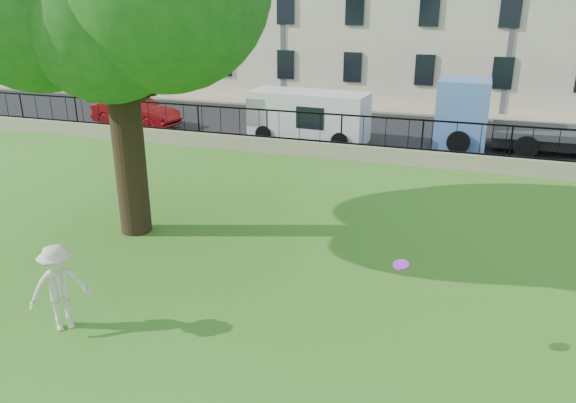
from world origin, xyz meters
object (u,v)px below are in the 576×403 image
(man, at_px, (59,288))
(blue_truck, at_px, (522,117))
(white_van, at_px, (309,116))
(red_sedan, at_px, (136,112))
(frisbee, at_px, (401,265))

(man, distance_m, blue_truck, 18.60)
(white_van, height_order, blue_truck, blue_truck)
(man, distance_m, white_van, 15.45)
(red_sedan, relative_size, white_van, 0.86)
(frisbee, height_order, blue_truck, blue_truck)
(white_van, bearing_deg, man, -87.07)
(frisbee, bearing_deg, red_sedan, 135.57)
(man, height_order, frisbee, man)
(frisbee, bearing_deg, white_van, 112.40)
(man, xyz_separation_m, frisbee, (5.98, 1.36, 0.78))
(frisbee, distance_m, white_van, 15.25)
(man, height_order, red_sedan, man)
(white_van, bearing_deg, blue_truck, 10.27)
(man, relative_size, red_sedan, 0.40)
(red_sedan, xyz_separation_m, white_van, (8.56, 0.00, 0.34))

